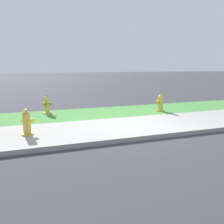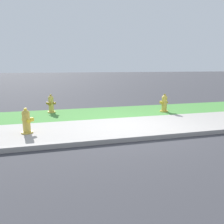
% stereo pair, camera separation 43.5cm
% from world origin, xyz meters
% --- Properties ---
extents(ground_plane, '(120.00, 120.00, 0.00)m').
position_xyz_m(ground_plane, '(0.00, 0.00, 0.00)').
color(ground_plane, '#38383D').
extents(sidewalk_pavement, '(18.00, 2.33, 0.01)m').
position_xyz_m(sidewalk_pavement, '(0.00, 0.00, 0.01)').
color(sidewalk_pavement, '#9E9993').
rests_on(sidewalk_pavement, ground).
extents(grass_verge, '(18.00, 2.15, 0.01)m').
position_xyz_m(grass_verge, '(0.00, 2.24, 0.00)').
color(grass_verge, '#47893D').
rests_on(grass_verge, ground).
extents(street_curb, '(18.00, 0.16, 0.12)m').
position_xyz_m(street_curb, '(0.00, -1.24, 0.06)').
color(street_curb, '#9E9993').
rests_on(street_curb, ground).
extents(fire_hydrant_across_street, '(0.36, 0.37, 0.71)m').
position_xyz_m(fire_hydrant_across_street, '(-3.12, 0.08, 0.34)').
color(fire_hydrant_across_street, gold).
rests_on(fire_hydrant_across_street, ground).
extents(fire_hydrant_at_driveway, '(0.38, 0.36, 0.73)m').
position_xyz_m(fire_hydrant_at_driveway, '(-2.51, 2.77, 0.35)').
color(fire_hydrant_at_driveway, gold).
rests_on(fire_hydrant_at_driveway, ground).
extents(fire_hydrant_mid_block, '(0.39, 0.37, 0.73)m').
position_xyz_m(fire_hydrant_mid_block, '(1.94, 1.79, 0.35)').
color(fire_hydrant_mid_block, gold).
rests_on(fire_hydrant_mid_block, ground).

